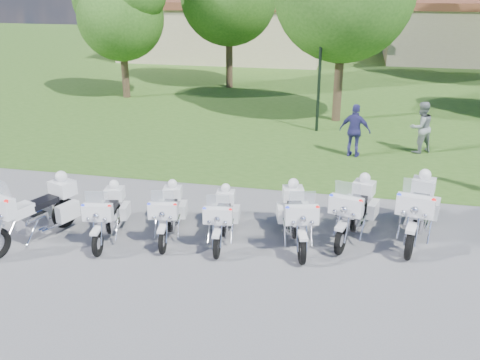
% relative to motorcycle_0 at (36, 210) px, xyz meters
% --- Properties ---
extents(ground, '(100.00, 100.00, 0.00)m').
position_rel_motorcycle_0_xyz_m(ground, '(3.50, 1.19, -0.74)').
color(ground, slate).
rests_on(ground, ground).
extents(grass_lawn, '(100.00, 48.00, 0.01)m').
position_rel_motorcycle_0_xyz_m(grass_lawn, '(3.50, 28.19, -0.74)').
color(grass_lawn, '#31561B').
rests_on(grass_lawn, ground).
extents(motorcycle_0, '(1.44, 2.54, 1.78)m').
position_rel_motorcycle_0_xyz_m(motorcycle_0, '(0.00, 0.00, 0.00)').
color(motorcycle_0, black).
rests_on(motorcycle_0, ground).
extents(motorcycle_1, '(0.93, 2.15, 1.45)m').
position_rel_motorcycle_0_xyz_m(motorcycle_1, '(1.57, 0.46, -0.14)').
color(motorcycle_1, black).
rests_on(motorcycle_1, ground).
extents(motorcycle_2, '(0.92, 2.12, 1.43)m').
position_rel_motorcycle_0_xyz_m(motorcycle_2, '(2.93, 0.86, -0.15)').
color(motorcycle_2, black).
rests_on(motorcycle_2, ground).
extents(motorcycle_3, '(0.82, 2.10, 1.41)m').
position_rel_motorcycle_0_xyz_m(motorcycle_3, '(4.23, 0.90, -0.15)').
color(motorcycle_3, black).
rests_on(motorcycle_3, ground).
extents(motorcycle_4, '(1.13, 2.33, 1.59)m').
position_rel_motorcycle_0_xyz_m(motorcycle_4, '(5.93, 1.14, -0.08)').
color(motorcycle_4, black).
rests_on(motorcycle_4, ground).
extents(motorcycle_5, '(1.20, 2.39, 1.64)m').
position_rel_motorcycle_0_xyz_m(motorcycle_5, '(7.23, 1.76, -0.06)').
color(motorcycle_5, black).
rests_on(motorcycle_5, ground).
extents(motorcycle_6, '(1.21, 2.62, 1.78)m').
position_rel_motorcycle_0_xyz_m(motorcycle_6, '(8.67, 1.95, -0.00)').
color(motorcycle_6, black).
rests_on(motorcycle_6, ground).
extents(lamp_post, '(0.44, 0.44, 4.48)m').
position_rel_motorcycle_0_xyz_m(lamp_post, '(5.66, 10.75, 2.61)').
color(lamp_post, black).
rests_on(lamp_post, ground).
extents(tree_0, '(4.86, 4.14, 6.48)m').
position_rel_motorcycle_0_xyz_m(tree_0, '(-4.28, 15.00, 3.54)').
color(tree_0, '#38281C').
rests_on(tree_0, ground).
extents(building_west, '(14.56, 8.32, 4.10)m').
position_rel_motorcycle_0_xyz_m(building_west, '(-2.50, 29.19, 1.32)').
color(building_west, tan).
rests_on(building_west, ground).
extents(building_east, '(11.44, 7.28, 4.10)m').
position_rel_motorcycle_0_xyz_m(building_east, '(14.50, 31.19, 1.32)').
color(building_east, tan).
rests_on(building_east, ground).
extents(bystander_b, '(1.10, 1.05, 1.79)m').
position_rel_motorcycle_0_xyz_m(bystander_b, '(9.36, 8.74, 0.15)').
color(bystander_b, gray).
rests_on(bystander_b, ground).
extents(bystander_c, '(1.14, 0.69, 1.81)m').
position_rel_motorcycle_0_xyz_m(bystander_c, '(7.14, 7.81, 0.16)').
color(bystander_c, navy).
rests_on(bystander_c, ground).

